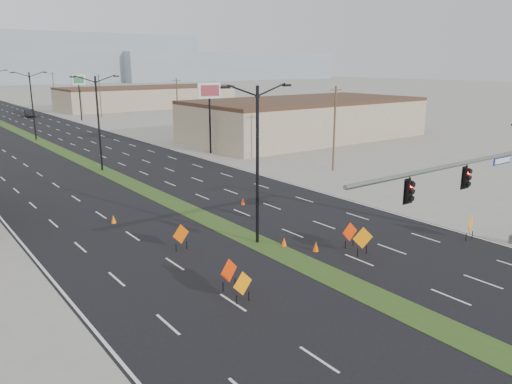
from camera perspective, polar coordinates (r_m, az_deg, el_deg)
ground at (r=24.82m, az=17.52°, el=-13.28°), size 600.00×600.00×0.00m
building_se_near at (r=78.11m, az=5.61°, el=8.17°), size 36.00×18.00×5.50m
building_se_far at (r=134.99m, az=-12.24°, el=10.46°), size 44.00×16.00×5.00m
mesa_center at (r=317.77m, az=-27.00°, el=13.48°), size 220.00×50.00×28.00m
mesa_east at (r=361.61m, az=-3.63°, el=14.13°), size 160.00×50.00×18.00m
signal_mast at (r=31.16m, az=24.52°, el=1.15°), size 16.30×0.60×8.00m
streetlight_0 at (r=31.05m, az=0.16°, el=3.61°), size 5.15×0.24×10.02m
streetlight_1 at (r=55.79m, az=-17.56°, el=7.81°), size 5.15×0.24×10.02m
streetlight_2 at (r=82.64m, az=-24.20°, el=9.19°), size 5.15×0.24×10.02m
utility_pole_0 at (r=53.93m, az=8.95°, el=7.29°), size 1.60×0.20×9.00m
utility_pole_1 at (r=82.15m, az=-8.98°, el=9.72°), size 1.60×0.20×9.00m
utility_pole_2 at (r=114.19m, az=-17.41°, el=10.55°), size 1.60×0.20×9.00m
utility_pole_3 at (r=147.58m, az=-22.11°, el=10.91°), size 1.60×0.20×9.00m
car_mid at (r=119.55m, az=-24.45°, el=8.20°), size 2.06×4.97×1.60m
construction_sign_0 at (r=25.72m, az=-3.11°, el=-9.09°), size 1.24×0.41×1.70m
construction_sign_1 at (r=24.39m, az=-1.54°, el=-10.54°), size 1.22×0.25×1.64m
construction_sign_2 at (r=31.26m, az=-8.58°, el=-4.88°), size 1.25×0.32×1.69m
construction_sign_3 at (r=31.96m, az=10.67°, el=-4.60°), size 1.23×0.11×1.64m
construction_sign_4 at (r=30.72m, az=12.10°, el=-5.26°), size 1.31×0.44×1.81m
construction_sign_5 at (r=35.57m, az=23.31°, el=-3.52°), size 1.22×0.47×1.71m
cone_0 at (r=31.17m, az=6.85°, el=-6.20°), size 0.40×0.40×0.64m
cone_1 at (r=31.78m, az=3.23°, el=-5.73°), size 0.43×0.43×0.62m
cone_2 at (r=40.94m, az=-1.51°, el=-1.09°), size 0.37×0.37×0.56m
cone_3 at (r=37.69m, az=-15.97°, el=-3.00°), size 0.48×0.48×0.63m
pole_sign_east_near at (r=64.21m, az=-5.35°, el=10.84°), size 2.88×1.23×8.93m
pole_sign_east_far at (r=107.73m, az=-19.61°, el=11.61°), size 2.93×1.21×9.06m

